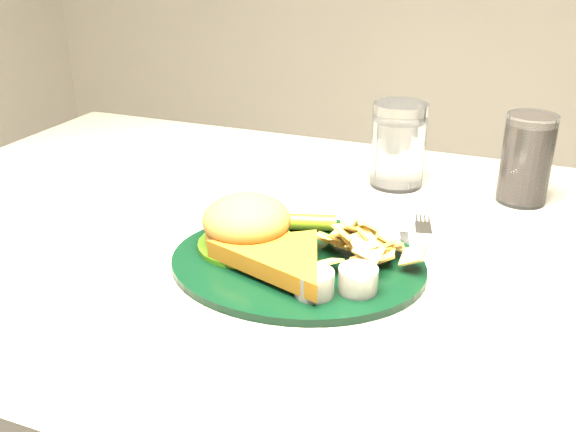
% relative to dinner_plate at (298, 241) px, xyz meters
% --- Properties ---
extents(dinner_plate, '(0.32, 0.28, 0.07)m').
position_rel_dinner_plate_xyz_m(dinner_plate, '(0.00, 0.00, 0.00)').
color(dinner_plate, black).
rests_on(dinner_plate, table).
extents(water_glass, '(0.10, 0.10, 0.13)m').
position_rel_dinner_plate_xyz_m(water_glass, '(0.05, 0.30, 0.03)').
color(water_glass, white).
rests_on(water_glass, table).
extents(cola_glass, '(0.09, 0.09, 0.13)m').
position_rel_dinner_plate_xyz_m(cola_glass, '(0.23, 0.30, 0.03)').
color(cola_glass, black).
rests_on(cola_glass, table).
extents(fork_napkin, '(0.16, 0.18, 0.01)m').
position_rel_dinner_plate_xyz_m(fork_napkin, '(0.11, 0.07, -0.03)').
color(fork_napkin, white).
rests_on(fork_napkin, table).
extents(ramekin, '(0.05, 0.05, 0.03)m').
position_rel_dinner_plate_xyz_m(ramekin, '(-0.32, 0.22, -0.02)').
color(ramekin, white).
rests_on(ramekin, table).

